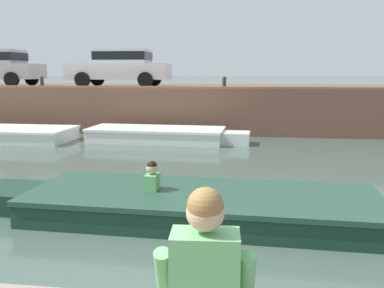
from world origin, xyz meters
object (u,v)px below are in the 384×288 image
motorboat_passing (186,204)px  car_left_inner_white (121,66)px  boat_moored_central_white (163,135)px  mooring_bollard_mid (224,82)px  mooring_bollard_west (42,81)px

motorboat_passing → car_left_inner_white: (-4.31, 10.70, 2.36)m
boat_moored_central_white → mooring_bollard_mid: mooring_bollard_mid is taller
mooring_bollard_west → boat_moored_central_white: bearing=-19.1°
mooring_bollard_west → mooring_bollard_mid: bearing=0.0°
motorboat_passing → mooring_bollard_mid: (0.05, 9.17, 1.75)m
boat_moored_central_white → car_left_inner_white: car_left_inner_white is taller
car_left_inner_white → mooring_bollard_west: (-2.73, -1.53, -0.61)m
motorboat_passing → car_left_inner_white: size_ratio=1.66×
mooring_bollard_west → mooring_bollard_mid: size_ratio=1.00×
boat_moored_central_white → mooring_bollard_west: 5.70m
car_left_inner_white → boat_moored_central_white: bearing=-54.0°
motorboat_passing → mooring_bollard_mid: size_ratio=15.50×
mooring_bollard_west → car_left_inner_white: bearing=29.2°
mooring_bollard_west → mooring_bollard_mid: same height
car_left_inner_white → motorboat_passing: bearing=-68.1°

